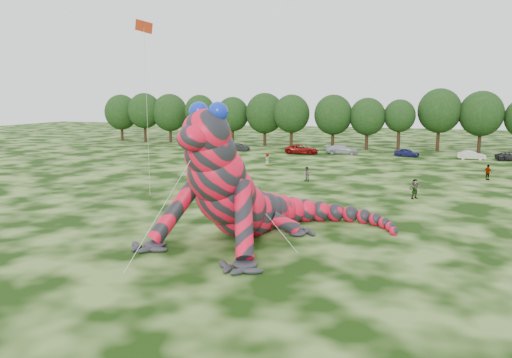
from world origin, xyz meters
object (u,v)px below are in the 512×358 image
object	(u,v)px
spectator_3	(488,172)
tree_8	(367,124)
spectator_5	(415,189)
spectator_4	(267,159)
spectator_1	(307,174)
tree_7	(333,122)
tree_4	(233,121)
tree_11	(481,122)
car_3	(342,149)
tree_2	(170,118)
tree_3	(200,120)
car_6	(512,156)
flying_kite	(144,40)
car_5	(472,155)
car_0	(206,146)
tree_0	(121,118)
inflatable_gecko	(249,169)
tree_10	(439,120)
tree_1	(145,118)
tree_6	(291,121)
car_1	(238,147)
car_2	(302,149)
tree_5	(265,119)
car_4	(407,153)

from	to	relation	value
spectator_3	tree_8	bearing A→B (deg)	-15.30
spectator_5	spectator_4	bearing A→B (deg)	91.51
spectator_1	tree_7	bearing A→B (deg)	131.43
tree_4	tree_11	size ratio (longest dim) A/B	0.90
car_3	spectator_1	size ratio (longest dim) A/B	3.18
tree_2	tree_11	size ratio (longest dim) A/B	0.96
tree_3	car_6	bearing A→B (deg)	-9.01
tree_3	flying_kite	bearing A→B (deg)	-69.84
spectator_5	flying_kite	bearing A→B (deg)	157.81
flying_kite	spectator_3	world-z (taller)	flying_kite
car_5	car_6	distance (m)	5.43
tree_3	car_0	bearing A→B (deg)	-60.48
car_0	car_5	distance (m)	41.81
tree_0	spectator_3	world-z (taller)	tree_0
inflatable_gecko	car_6	xyz separation A→B (m)	(23.27, 48.41, -3.86)
tree_3	tree_10	distance (m)	43.14
car_6	tree_7	bearing A→B (deg)	61.57
tree_2	tree_1	bearing A→B (deg)	-172.42
tree_3	tree_6	bearing A→B (deg)	-1.21
tree_0	tree_11	world-z (taller)	tree_11
spectator_5	car_3	bearing A→B (deg)	62.19
spectator_3	car_1	bearing A→B (deg)	16.83
tree_11	spectator_3	bearing A→B (deg)	-93.60
tree_3	car_5	bearing A→B (deg)	-10.35
inflatable_gecko	spectator_4	bearing A→B (deg)	119.60
car_1	spectator_4	bearing A→B (deg)	-144.64
inflatable_gecko	tree_3	bearing A→B (deg)	132.14
inflatable_gecko	tree_1	distance (m)	71.69
car_2	spectator_1	size ratio (longest dim) A/B	3.36
inflatable_gecko	tree_1	size ratio (longest dim) A/B	1.83
car_1	car_5	world-z (taller)	car_5
car_3	tree_8	bearing A→B (deg)	-26.92
tree_1	spectator_1	xyz separation A→B (m)	(41.45, -35.97, -4.10)
tree_4	tree_10	size ratio (longest dim) A/B	0.86
car_6	tree_4	bearing A→B (deg)	66.04
tree_1	tree_4	world-z (taller)	tree_1
car_0	tree_8	bearing A→B (deg)	-68.62
tree_4	car_2	bearing A→B (deg)	-34.81
flying_kite	tree_2	size ratio (longest dim) A/B	1.61
tree_7	flying_kite	bearing A→B (deg)	-97.79
tree_5	tree_11	xyz separation A→B (m)	(36.91, -0.24, 0.14)
tree_7	car_4	size ratio (longest dim) A/B	2.54
car_0	car_6	xyz separation A→B (m)	(47.20, 1.88, -0.11)
tree_0	tree_3	distance (m)	18.97
tree_8	inflatable_gecko	bearing A→B (deg)	-91.76
tree_6	spectator_5	bearing A→B (deg)	-61.51
tree_4	tree_6	world-z (taller)	tree_6
car_6	tree_11	bearing A→B (deg)	8.42
car_5	spectator_1	world-z (taller)	spectator_1
tree_3	car_6	size ratio (longest dim) A/B	2.10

